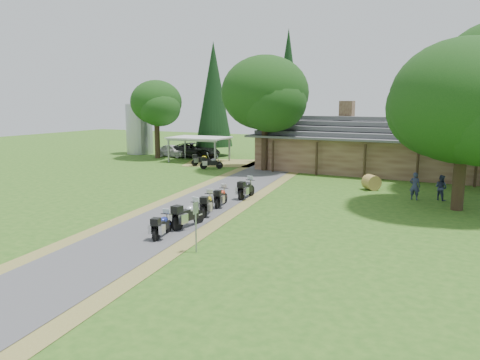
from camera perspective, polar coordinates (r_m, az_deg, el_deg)
The scene contains 23 objects.
ground at distance 23.79m, azimuth -10.28°, elevation -5.70°, with size 120.00×120.00×0.00m, color #2A5718.
driveway at distance 27.23m, azimuth -6.01°, elevation -3.63°, with size 46.00×46.00×0.00m, color #4F4F52.
lodge at distance 43.08m, azimuth 16.30°, elevation 4.24°, with size 21.40×9.40×4.90m, color brown, non-canonical shape.
silo at distance 56.68m, azimuth -12.18°, elevation 6.33°, with size 3.09×3.09×6.27m, color gray.
carport at distance 48.32m, azimuth -4.99°, elevation 3.74°, with size 5.87×3.91×2.54m, color silver, non-canonical shape.
car_white_sedan at distance 52.78m, azimuth -8.19°, elevation 3.75°, with size 5.27×2.22×1.76m, color silver.
car_dark_suv at distance 51.85m, azimuth -5.51°, elevation 4.09°, with size 6.39×2.72×2.45m, color black.
motorcycle_row_a at distance 21.95m, azimuth -9.48°, elevation -5.35°, with size 1.76×0.58×1.21m, color navy, non-canonical shape.
motorcycle_row_b at distance 23.38m, azimuth -6.33°, elevation -4.07°, with size 2.07×0.68×1.42m, color #B5B7BD, non-canonical shape.
motorcycle_row_c at distance 25.82m, azimuth -3.98°, elevation -2.83°, with size 1.94×0.63×1.33m, color gold, non-canonical shape.
motorcycle_row_d at distance 27.86m, azimuth -2.30°, elevation -1.97°, with size 1.83×0.60×1.25m, color #BF3920, non-canonical shape.
motorcycle_row_e at distance 30.15m, azimuth 0.80°, elevation -0.96°, with size 1.98×0.65×1.36m, color black, non-canonical shape.
motorcycle_carport_a at distance 45.31m, azimuth -4.64°, elevation 2.54°, with size 1.85×0.60×1.26m, color #C1AD0B, non-canonical shape.
motorcycle_carport_b at distance 43.13m, azimuth -3.50°, elevation 2.20°, with size 1.87×0.61×1.28m, color slate, non-canonical shape.
person_a at distance 31.61m, azimuth 20.55°, elevation -0.42°, with size 0.59×0.42×2.07m, color #2D3350.
person_b at distance 32.09m, azimuth 23.32°, elevation -0.62°, with size 0.54×0.39×1.90m, color #2D3350.
hay_bale at distance 34.27m, azimuth 15.72°, elevation -0.28°, with size 1.06×1.06×0.97m, color olive.
sign_post at distance 19.47m, azimuth -5.40°, elevation -5.74°, with size 0.39×0.06×2.17m, color gray, non-canonical shape.
oak_lodge_left at distance 41.70m, azimuth 3.05°, elevation 8.74°, with size 7.67×7.67×11.13m, color #11340F, non-canonical shape.
oak_driveway at distance 29.20m, azimuth 25.59°, elevation 6.31°, with size 8.25×8.25×10.01m, color #11340F, non-canonical shape.
oak_silo at distance 51.75m, azimuth -10.15°, elevation 8.04°, with size 5.51×5.51×9.78m, color #11340F, non-canonical shape.
cedar_near at distance 47.62m, azimuth 5.83°, elevation 10.08°, with size 3.58×3.58×13.23m, color black.
cedar_far at distance 53.34m, azimuth -3.22°, elevation 9.79°, with size 4.19×4.19×12.71m, color black.
Camera 1 is at (14.04, -18.15, 6.25)m, focal length 35.00 mm.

